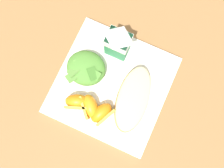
{
  "coord_description": "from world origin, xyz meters",
  "views": [
    {
      "loc": [
        0.04,
        -0.09,
        0.6
      ],
      "look_at": [
        0.0,
        0.0,
        0.03
      ],
      "focal_mm": 37.09,
      "sensor_mm": 36.0,
      "label": 1
    }
  ],
  "objects_px": {
    "cheesy_pizza_bread": "(133,99)",
    "orange_wedge_rear": "(102,113)",
    "white_plate": "(112,85)",
    "orange_wedge_front": "(77,102)",
    "green_salad_pile": "(86,68)",
    "milk_carton": "(118,42)",
    "orange_wedge_middle": "(90,106)"
  },
  "relations": [
    {
      "from": "orange_wedge_front",
      "to": "milk_carton",
      "type": "bearing_deg",
      "value": 78.81
    },
    {
      "from": "cheesy_pizza_bread",
      "to": "milk_carton",
      "type": "height_order",
      "value": "milk_carton"
    },
    {
      "from": "green_salad_pile",
      "to": "white_plate",
      "type": "bearing_deg",
      "value": -6.18
    },
    {
      "from": "milk_carton",
      "to": "orange_wedge_front",
      "type": "relative_size",
      "value": 1.6
    },
    {
      "from": "white_plate",
      "to": "orange_wedge_front",
      "type": "bearing_deg",
      "value": -126.7
    },
    {
      "from": "white_plate",
      "to": "orange_wedge_rear",
      "type": "bearing_deg",
      "value": -83.87
    },
    {
      "from": "milk_carton",
      "to": "cheesy_pizza_bread",
      "type": "bearing_deg",
      "value": -50.05
    },
    {
      "from": "white_plate",
      "to": "green_salad_pile",
      "type": "height_order",
      "value": "green_salad_pile"
    },
    {
      "from": "milk_carton",
      "to": "orange_wedge_rear",
      "type": "relative_size",
      "value": 1.58
    },
    {
      "from": "green_salad_pile",
      "to": "orange_wedge_middle",
      "type": "bearing_deg",
      "value": -59.24
    },
    {
      "from": "green_salad_pile",
      "to": "orange_wedge_front",
      "type": "distance_m",
      "value": 0.09
    },
    {
      "from": "cheesy_pizza_bread",
      "to": "orange_wedge_middle",
      "type": "bearing_deg",
      "value": -145.73
    },
    {
      "from": "milk_carton",
      "to": "orange_wedge_middle",
      "type": "xyz_separation_m",
      "value": [
        -0.0,
        -0.17,
        -0.04
      ]
    },
    {
      "from": "green_salad_pile",
      "to": "milk_carton",
      "type": "distance_m",
      "value": 0.1
    },
    {
      "from": "cheesy_pizza_bread",
      "to": "green_salad_pile",
      "type": "distance_m",
      "value": 0.14
    },
    {
      "from": "green_salad_pile",
      "to": "orange_wedge_rear",
      "type": "height_order",
      "value": "green_salad_pile"
    },
    {
      "from": "green_salad_pile",
      "to": "orange_wedge_rear",
      "type": "relative_size",
      "value": 1.44
    },
    {
      "from": "milk_carton",
      "to": "orange_wedge_front",
      "type": "distance_m",
      "value": 0.18
    },
    {
      "from": "white_plate",
      "to": "cheesy_pizza_bread",
      "type": "relative_size",
      "value": 1.57
    },
    {
      "from": "orange_wedge_middle",
      "to": "white_plate",
      "type": "bearing_deg",
      "value": 70.76
    },
    {
      "from": "white_plate",
      "to": "orange_wedge_rear",
      "type": "xyz_separation_m",
      "value": [
        0.01,
        -0.08,
        0.03
      ]
    },
    {
      "from": "cheesy_pizza_bread",
      "to": "orange_wedge_rear",
      "type": "bearing_deg",
      "value": -130.6
    },
    {
      "from": "cheesy_pizza_bread",
      "to": "orange_wedge_rear",
      "type": "relative_size",
      "value": 2.57
    },
    {
      "from": "cheesy_pizza_bread",
      "to": "green_salad_pile",
      "type": "xyz_separation_m",
      "value": [
        -0.14,
        0.02,
        0.0
      ]
    },
    {
      "from": "green_salad_pile",
      "to": "orange_wedge_rear",
      "type": "bearing_deg",
      "value": -45.68
    },
    {
      "from": "green_salad_pile",
      "to": "orange_wedge_rear",
      "type": "xyz_separation_m",
      "value": [
        0.08,
        -0.09,
        -0.0
      ]
    },
    {
      "from": "orange_wedge_middle",
      "to": "green_salad_pile",
      "type": "bearing_deg",
      "value": 120.76
    },
    {
      "from": "white_plate",
      "to": "orange_wedge_front",
      "type": "xyz_separation_m",
      "value": [
        -0.06,
        -0.08,
        0.03
      ]
    },
    {
      "from": "green_salad_pile",
      "to": "orange_wedge_front",
      "type": "height_order",
      "value": "green_salad_pile"
    },
    {
      "from": "green_salad_pile",
      "to": "orange_wedge_middle",
      "type": "relative_size",
      "value": 1.46
    },
    {
      "from": "orange_wedge_front",
      "to": "green_salad_pile",
      "type": "bearing_deg",
      "value": 101.41
    },
    {
      "from": "orange_wedge_front",
      "to": "orange_wedge_rear",
      "type": "bearing_deg",
      "value": 0.25
    }
  ]
}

